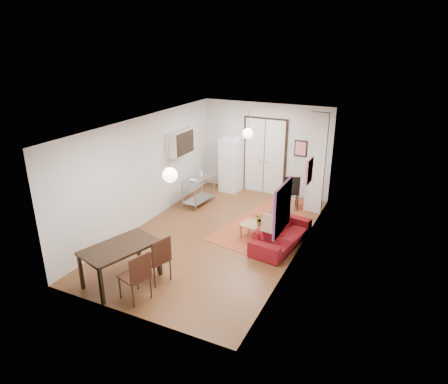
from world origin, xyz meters
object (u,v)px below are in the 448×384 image
at_px(fridge, 231,164).
at_px(dining_chair_far, 137,269).
at_px(coffee_table, 258,227).
at_px(black_side_chair, 291,187).
at_px(dining_chair_near, 158,252).
at_px(dining_table, 120,250).
at_px(sofa, 282,234).
at_px(kitchen_counter, 199,188).

xyz_separation_m(fridge, dining_chair_far, (0.79, -6.09, -0.29)).
height_order(coffee_table, black_side_chair, black_side_chair).
relative_size(coffee_table, dining_chair_near, 0.91).
height_order(dining_table, black_side_chair, black_side_chair).
bearing_deg(dining_chair_near, sofa, 159.66).
bearing_deg(dining_chair_near, kitchen_counter, -146.16).
height_order(dining_table, dining_chair_far, dining_chair_far).
distance_m(fridge, dining_chair_near, 5.45).
xyz_separation_m(coffee_table, black_side_chair, (0.15, 2.38, 0.29)).
bearing_deg(kitchen_counter, coffee_table, -24.30).
bearing_deg(fridge, dining_chair_near, -78.17).
height_order(sofa, dining_chair_far, dining_chair_far).
bearing_deg(kitchen_counter, black_side_chair, 26.43).
bearing_deg(kitchen_counter, dining_chair_near, -67.88).
bearing_deg(dining_chair_far, sofa, 166.24).
height_order(coffee_table, dining_chair_near, dining_chair_near).
distance_m(sofa, kitchen_counter, 3.37).
relative_size(kitchen_counter, dining_chair_far, 1.11).
xyz_separation_m(coffee_table, dining_chair_near, (-1.26, -2.49, 0.26)).
xyz_separation_m(dining_chair_near, black_side_chair, (1.41, 4.88, 0.02)).
xyz_separation_m(kitchen_counter, dining_table, (0.58, -4.33, 0.21)).
distance_m(coffee_table, dining_chair_near, 2.81).
bearing_deg(black_side_chair, sofa, 80.36).
bearing_deg(dining_chair_near, fridge, -154.74).
bearing_deg(sofa, dining_table, 147.71).
relative_size(fridge, dining_chair_near, 1.73).
bearing_deg(dining_chair_far, coffee_table, 175.44).
xyz_separation_m(coffee_table, dining_table, (-1.86, -2.95, 0.41)).
relative_size(coffee_table, black_side_chair, 0.89).
bearing_deg(kitchen_counter, dining_chair_far, -70.35).
xyz_separation_m(sofa, coffee_table, (-0.63, 0.01, 0.04)).
distance_m(coffee_table, black_side_chair, 2.40).
bearing_deg(dining_chair_far, dining_table, -95.33).
xyz_separation_m(coffee_table, kitchen_counter, (-2.43, 1.38, 0.20)).
bearing_deg(sofa, fridge, 50.64).
bearing_deg(dining_table, coffee_table, 57.78).
bearing_deg(dining_table, sofa, 49.71).
distance_m(dining_chair_near, black_side_chair, 5.07).
bearing_deg(coffee_table, sofa, -1.15).
height_order(dining_chair_near, black_side_chair, black_side_chair).
bearing_deg(black_side_chair, fridge, -34.11).
distance_m(dining_table, black_side_chair, 5.70).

